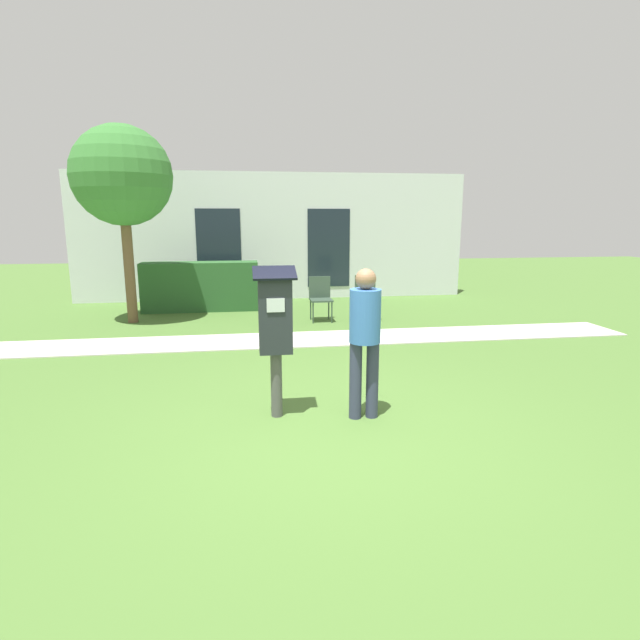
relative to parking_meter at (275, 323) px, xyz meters
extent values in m
plane|color=#476B2D|center=(0.46, -0.46, -1.02)|extent=(40.00, 40.00, 0.00)
cube|color=beige|center=(0.46, 3.31, -1.01)|extent=(12.00, 1.10, 0.02)
cube|color=silver|center=(0.46, 7.96, 0.58)|extent=(10.00, 0.24, 3.20)
cube|color=#19232D|center=(-0.94, 7.83, 0.28)|extent=(1.10, 0.02, 2.00)
cube|color=#19232D|center=(1.86, 7.83, 0.28)|extent=(1.10, 0.02, 2.00)
cylinder|color=#4C4C4C|center=(0.00, 0.00, -0.67)|extent=(0.12, 0.12, 0.70)
cube|color=#23282D|center=(0.00, 0.00, 0.08)|extent=(0.34, 0.22, 0.80)
cube|color=silver|center=(0.00, -0.12, 0.20)|extent=(0.18, 0.01, 0.14)
cube|color=black|center=(0.00, 0.00, 0.51)|extent=(0.44, 0.31, 0.12)
cylinder|color=#333851|center=(0.81, -0.17, -0.61)|extent=(0.13, 0.13, 0.82)
cylinder|color=#333851|center=(0.99, -0.17, -0.61)|extent=(0.13, 0.13, 0.82)
cylinder|color=#386BB7|center=(0.90, -0.17, 0.08)|extent=(0.32, 0.32, 0.55)
sphere|color=#8C6647|center=(0.90, -0.17, 0.46)|extent=(0.21, 0.21, 0.21)
cylinder|color=#334738|center=(0.03, 4.58, -0.81)|extent=(0.03, 0.03, 0.42)
cylinder|color=#334738|center=(0.41, 4.58, -0.81)|extent=(0.03, 0.03, 0.42)
cylinder|color=#334738|center=(0.03, 4.96, -0.81)|extent=(0.03, 0.03, 0.42)
cylinder|color=#334738|center=(0.41, 4.96, -0.81)|extent=(0.03, 0.03, 0.42)
cube|color=#334738|center=(0.22, 4.77, -0.58)|extent=(0.44, 0.44, 0.04)
cube|color=#334738|center=(0.22, 4.97, -0.34)|extent=(0.44, 0.04, 0.44)
cylinder|color=#334738|center=(1.02, 4.65, -0.81)|extent=(0.03, 0.03, 0.42)
cylinder|color=#334738|center=(1.40, 4.65, -0.81)|extent=(0.03, 0.03, 0.42)
cylinder|color=#334738|center=(1.02, 5.03, -0.81)|extent=(0.03, 0.03, 0.42)
cylinder|color=#334738|center=(1.40, 5.03, -0.81)|extent=(0.03, 0.03, 0.42)
cube|color=#334738|center=(1.21, 4.84, -0.58)|extent=(0.44, 0.44, 0.04)
cube|color=#334738|center=(1.21, 5.04, -0.34)|extent=(0.44, 0.04, 0.44)
cylinder|color=#334738|center=(2.01, 4.75, -0.81)|extent=(0.03, 0.03, 0.42)
cylinder|color=#334738|center=(2.39, 4.75, -0.81)|extent=(0.03, 0.03, 0.42)
cylinder|color=#334738|center=(2.01, 5.13, -0.81)|extent=(0.03, 0.03, 0.42)
cylinder|color=#334738|center=(2.39, 5.13, -0.81)|extent=(0.03, 0.03, 0.42)
cube|color=#334738|center=(2.20, 4.94, -0.58)|extent=(0.44, 0.44, 0.04)
cube|color=#334738|center=(2.20, 5.15, -0.34)|extent=(0.44, 0.04, 0.44)
cube|color=#285628|center=(-1.31, 6.45, -0.47)|extent=(2.58, 0.60, 1.10)
cylinder|color=brown|center=(-2.57, 5.31, 0.08)|extent=(0.20, 0.20, 2.20)
sphere|color=#387533|center=(-2.57, 5.31, 1.85)|extent=(1.90, 1.90, 1.90)
camera|label=1|loc=(-0.29, -5.03, 1.06)|focal=28.00mm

